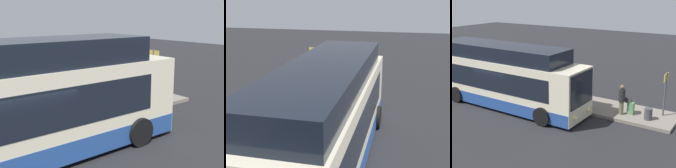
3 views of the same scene
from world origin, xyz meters
The scene contains 8 objects.
platform centered at (0.00, 2.98, 0.09)m, with size 20.00×2.76×0.18m.
bus_lead centered at (0.14, 0.24, 1.76)m, with size 10.83×2.88×3.89m.
passenger_boarding centered at (3.14, 2.83, 1.10)m, with size 0.63×0.66×1.71m.
passenger_waiting centered at (4.91, 2.49, 1.22)m, with size 0.48×0.48×1.87m.
passenger_with_bags centered at (7.01, 2.36, 1.14)m, with size 0.64×0.61×1.77m.
suitcase centered at (7.46, 2.67, 0.54)m, with size 0.37×0.27×0.96m.
sign_post centered at (9.10, 3.48, 1.81)m, with size 0.10×0.79×2.54m.
trash_bin centered at (8.56, 2.46, 0.51)m, with size 0.44×0.44×0.65m.
Camera 2 is at (-9.46, -2.31, 6.03)m, focal length 50.00 mm.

